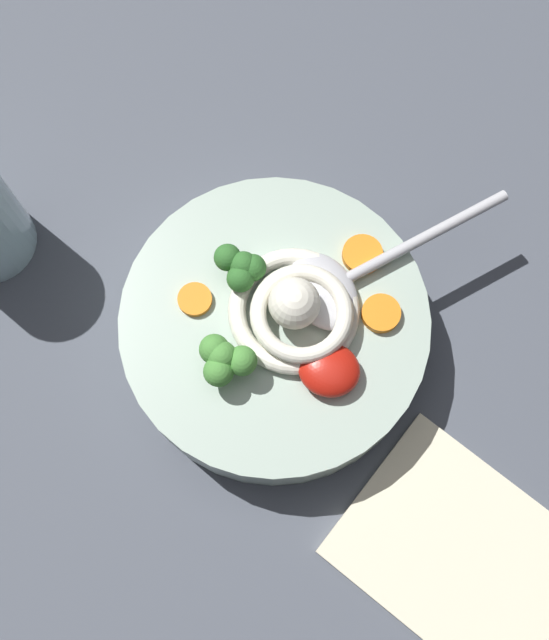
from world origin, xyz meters
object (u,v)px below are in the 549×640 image
object	(u,v)px
soup_spoon	(340,282)
folded_napkin	(469,560)
soup_bowl	(274,330)
noodle_pile	(296,310)

from	to	relation	value
soup_spoon	folded_napkin	world-z (taller)	soup_spoon
soup_bowl	folded_napkin	bearing A→B (deg)	-37.93
soup_bowl	folded_napkin	world-z (taller)	soup_bowl
soup_spoon	folded_napkin	distance (cm)	21.38
folded_napkin	soup_bowl	bearing A→B (deg)	142.07
noodle_pile	folded_napkin	size ratio (longest dim) A/B	0.57
soup_bowl	soup_spoon	bearing A→B (deg)	40.61
soup_bowl	soup_spoon	size ratio (longest dim) A/B	1.42
soup_bowl	noodle_pile	size ratio (longest dim) A/B	2.17
soup_bowl	noodle_pile	xyz separation A→B (cm)	(1.36, 0.66, 3.87)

